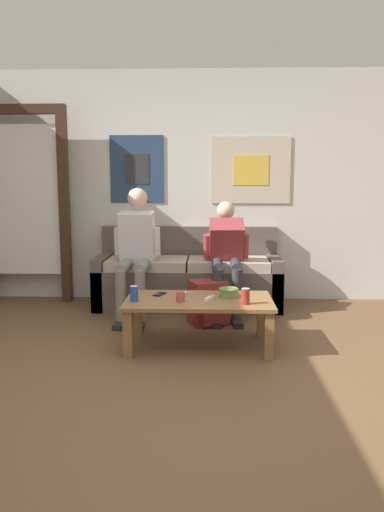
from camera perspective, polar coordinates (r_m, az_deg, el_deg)
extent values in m
plane|color=brown|center=(3.25, -3.55, -15.70)|extent=(18.00, 18.00, 0.00)
cube|color=silver|center=(5.67, -1.03, 7.91)|extent=(10.00, 0.05, 2.55)
cube|color=navy|center=(5.69, -6.31, 9.85)|extent=(0.60, 0.01, 0.74)
cube|color=#2D2D33|center=(5.68, -6.32, 9.85)|extent=(0.27, 0.01, 0.33)
cube|color=beige|center=(5.65, 6.74, 9.72)|extent=(0.88, 0.01, 0.73)
cube|color=gold|center=(5.64, 6.74, 9.72)|extent=(0.39, 0.01, 0.33)
cube|color=#382319|center=(5.67, -14.36, 5.12)|extent=(0.10, 0.10, 2.05)
cube|color=#382319|center=(5.86, -19.16, 15.57)|extent=(1.00, 0.10, 0.10)
cube|color=silver|center=(5.83, -18.62, 6.04)|extent=(0.82, 0.02, 1.64)
cube|color=#564C47|center=(5.65, -0.33, -0.83)|extent=(1.95, 0.13, 0.84)
cube|color=#564C47|center=(5.33, -0.48, -3.65)|extent=(1.95, 0.60, 0.42)
cube|color=#564C47|center=(5.43, -10.20, -2.91)|extent=(0.12, 0.60, 0.54)
cube|color=#564C47|center=(5.36, 9.38, -3.05)|extent=(0.12, 0.60, 0.54)
cube|color=#B2A38E|center=(5.31, -5.11, -0.85)|extent=(0.84, 0.56, 0.10)
cube|color=#B2A38E|center=(5.28, 4.16, -0.90)|extent=(0.84, 0.56, 0.10)
cube|color=olive|center=(4.04, 0.79, -5.14)|extent=(1.18, 0.66, 0.03)
cube|color=olive|center=(4.40, -6.19, -6.72)|extent=(0.07, 0.07, 0.37)
cube|color=olive|center=(4.38, 7.94, -6.82)|extent=(0.07, 0.07, 0.37)
cube|color=olive|center=(3.88, -7.34, -8.83)|extent=(0.07, 0.07, 0.37)
cube|color=olive|center=(3.85, 8.78, -8.96)|extent=(0.07, 0.07, 0.37)
cylinder|color=gray|center=(4.87, -7.73, -1.16)|extent=(0.11, 0.46, 0.11)
cylinder|color=gray|center=(4.69, -8.14, -4.63)|extent=(0.10, 0.10, 0.50)
cube|color=#232328|center=(4.69, -8.23, -7.79)|extent=(0.11, 0.25, 0.05)
cylinder|color=gray|center=(4.84, -5.63, -1.17)|extent=(0.11, 0.46, 0.11)
cylinder|color=gray|center=(4.66, -5.96, -4.67)|extent=(0.10, 0.10, 0.50)
cube|color=#232328|center=(4.66, -6.03, -7.85)|extent=(0.11, 0.25, 0.05)
cube|color=silver|center=(5.08, -6.27, 2.15)|extent=(0.35, 0.31, 0.54)
sphere|color=beige|center=(5.11, -6.25, 6.60)|extent=(0.20, 0.20, 0.20)
cylinder|color=silver|center=(5.11, -8.43, 1.70)|extent=(0.08, 0.10, 0.29)
cylinder|color=silver|center=(5.06, -4.10, 1.70)|extent=(0.08, 0.10, 0.29)
cylinder|color=#2D2D33|center=(4.85, 2.95, -1.13)|extent=(0.11, 0.37, 0.11)
cylinder|color=#2D2D33|center=(4.71, 2.96, -4.50)|extent=(0.10, 0.10, 0.50)
cube|color=#232328|center=(4.71, 2.95, -7.64)|extent=(0.11, 0.25, 0.05)
cylinder|color=#2D2D33|center=(4.85, 5.07, -1.14)|extent=(0.11, 0.37, 0.11)
cylinder|color=#2D2D33|center=(4.72, 5.15, -4.50)|extent=(0.10, 0.10, 0.50)
cube|color=#232328|center=(4.71, 5.16, -7.64)|extent=(0.11, 0.25, 0.05)
cube|color=maroon|center=(5.12, 3.92, 1.60)|extent=(0.35, 0.43, 0.51)
sphere|color=beige|center=(5.27, 3.89, 5.22)|extent=(0.19, 0.19, 0.19)
cylinder|color=maroon|center=(5.15, 1.74, 1.13)|extent=(0.08, 0.14, 0.26)
cylinder|color=maroon|center=(5.16, 6.06, 1.11)|extent=(0.08, 0.14, 0.26)
cube|color=maroon|center=(4.71, 1.84, -5.32)|extent=(0.40, 0.37, 0.42)
cube|color=maroon|center=(4.63, 2.40, -6.77)|extent=(0.24, 0.17, 0.19)
cylinder|color=#607F47|center=(4.10, 4.23, -4.22)|extent=(0.16, 0.16, 0.07)
torus|color=#607F47|center=(4.10, 4.23, -3.78)|extent=(0.16, 0.16, 0.02)
cylinder|color=#B24C42|center=(3.94, -1.33, -4.67)|extent=(0.07, 0.07, 0.08)
cylinder|color=black|center=(3.93, -1.33, -4.01)|extent=(0.00, 0.00, 0.01)
cylinder|color=#28479E|center=(3.97, -6.62, -4.31)|extent=(0.07, 0.07, 0.12)
cylinder|color=silver|center=(3.96, -6.64, -3.43)|extent=(0.06, 0.06, 0.00)
cylinder|color=maroon|center=(3.88, 6.13, -4.61)|extent=(0.07, 0.07, 0.12)
cylinder|color=silver|center=(3.87, 6.15, -3.72)|extent=(0.06, 0.06, 0.00)
cube|color=white|center=(4.15, -1.01, -4.39)|extent=(0.05, 0.15, 0.02)
cylinder|color=#333842|center=(4.18, -0.94, -4.11)|extent=(0.01, 0.01, 0.00)
cube|color=white|center=(4.01, 2.01, -4.84)|extent=(0.09, 0.15, 0.02)
cylinder|color=#333842|center=(4.04, 2.20, -4.55)|extent=(0.01, 0.01, 0.00)
cube|color=black|center=(4.19, -3.73, -4.38)|extent=(0.11, 0.15, 0.01)
cube|color=black|center=(4.19, -3.73, -4.30)|extent=(0.10, 0.14, 0.00)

